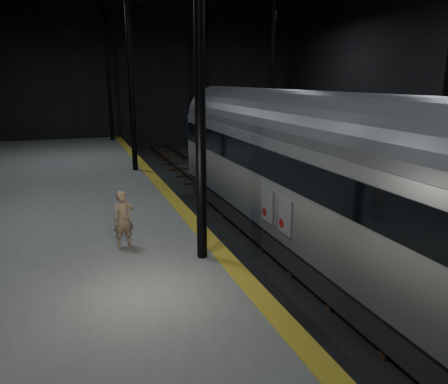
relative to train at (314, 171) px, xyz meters
name	(u,v)px	position (x,y,z in m)	size (l,w,h in m)	color
ground	(268,229)	(0.00, 3.06, -2.84)	(44.00, 44.00, 0.00)	black
platform_left	(57,240)	(-7.50, 3.06, -2.34)	(9.00, 43.80, 1.00)	#585855
platform_right	(426,199)	(7.50, 3.06, -2.34)	(9.00, 43.80, 1.00)	#585855
tactile_strip	(185,212)	(-3.25, 3.06, -1.83)	(0.50, 43.80, 0.01)	#97671B
track	(268,227)	(0.00, 3.06, -2.77)	(2.40, 43.00, 0.24)	#3F3328
train	(314,171)	(0.00, 0.00, 0.00)	(2.85, 19.03, 5.09)	#ABADB3
woman	(124,219)	(-5.63, 0.47, -1.04)	(0.58, 0.38, 1.59)	#917559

